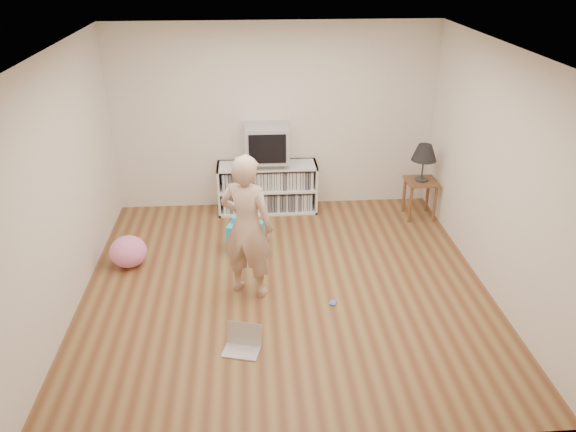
# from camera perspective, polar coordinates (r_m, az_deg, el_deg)

# --- Properties ---
(ground) EXTENTS (4.50, 4.50, 0.00)m
(ground) POSITION_cam_1_polar(r_m,az_deg,el_deg) (6.41, -0.25, -7.10)
(ground) COLOR brown
(ground) RESTS_ON ground
(walls) EXTENTS (4.52, 4.52, 2.60)m
(walls) POSITION_cam_1_polar(r_m,az_deg,el_deg) (5.80, -0.27, 3.71)
(walls) COLOR silver
(walls) RESTS_ON ground
(ceiling) EXTENTS (4.50, 4.50, 0.01)m
(ceiling) POSITION_cam_1_polar(r_m,az_deg,el_deg) (5.43, -0.30, 16.49)
(ceiling) COLOR white
(ceiling) RESTS_ON walls
(media_unit) EXTENTS (1.40, 0.45, 0.70)m
(media_unit) POSITION_cam_1_polar(r_m,az_deg,el_deg) (8.03, -2.11, 2.96)
(media_unit) COLOR white
(media_unit) RESTS_ON ground
(dvd_deck) EXTENTS (0.45, 0.35, 0.07)m
(dvd_deck) POSITION_cam_1_polar(r_m,az_deg,el_deg) (7.87, -2.15, 5.49)
(dvd_deck) COLOR gray
(dvd_deck) RESTS_ON media_unit
(crt_tv) EXTENTS (0.60, 0.53, 0.50)m
(crt_tv) POSITION_cam_1_polar(r_m,az_deg,el_deg) (7.78, -2.18, 7.44)
(crt_tv) COLOR #A6A6AB
(crt_tv) RESTS_ON dvd_deck
(side_table) EXTENTS (0.42, 0.42, 0.55)m
(side_table) POSITION_cam_1_polar(r_m,az_deg,el_deg) (8.00, 13.29, 2.66)
(side_table) COLOR brown
(side_table) RESTS_ON ground
(table_lamp) EXTENTS (0.34, 0.34, 0.52)m
(table_lamp) POSITION_cam_1_polar(r_m,az_deg,el_deg) (7.81, 13.68, 6.19)
(table_lamp) COLOR #333333
(table_lamp) RESTS_ON side_table
(person) EXTENTS (0.70, 0.60, 1.62)m
(person) POSITION_cam_1_polar(r_m,az_deg,el_deg) (5.92, -4.18, -1.10)
(person) COLOR tan
(person) RESTS_ON ground
(laptop) EXTENTS (0.40, 0.35, 0.23)m
(laptop) POSITION_cam_1_polar(r_m,az_deg,el_deg) (5.51, -4.60, -12.69)
(laptop) COLOR silver
(laptop) RESTS_ON ground
(playing_cards) EXTENTS (0.09, 0.11, 0.02)m
(playing_cards) POSITION_cam_1_polar(r_m,az_deg,el_deg) (6.13, 4.59, -8.81)
(playing_cards) COLOR #4B71C9
(playing_cards) RESTS_ON ground
(plush_blue) EXTENTS (0.48, 0.43, 0.46)m
(plush_blue) POSITION_cam_1_polar(r_m,az_deg,el_deg) (7.01, -4.32, -2.17)
(plush_blue) COLOR #1DB5EA
(plush_blue) RESTS_ON ground
(plush_pink) EXTENTS (0.46, 0.46, 0.37)m
(plush_pink) POSITION_cam_1_polar(r_m,az_deg,el_deg) (6.96, -15.91, -3.50)
(plush_pink) COLOR pink
(plush_pink) RESTS_ON ground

